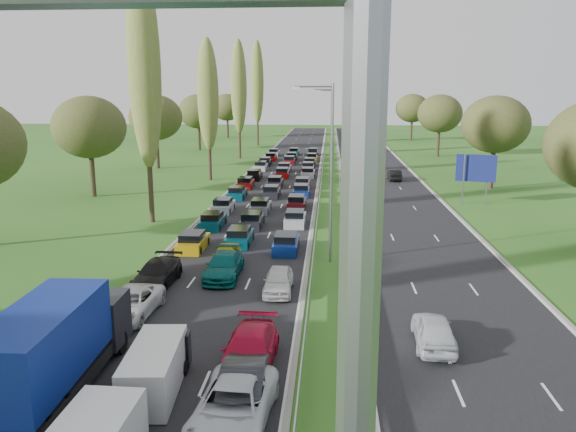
# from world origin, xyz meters

# --- Properties ---
(ground) EXTENTS (260.00, 260.00, 0.00)m
(ground) POSITION_xyz_m (4.50, 80.00, 0.00)
(ground) COLOR #2A551A
(ground) RESTS_ON ground
(near_carriageway) EXTENTS (10.50, 215.00, 0.04)m
(near_carriageway) POSITION_xyz_m (-2.25, 82.50, 0.00)
(near_carriageway) COLOR black
(near_carriageway) RESTS_ON ground
(far_carriageway) EXTENTS (10.50, 215.00, 0.04)m
(far_carriageway) POSITION_xyz_m (11.25, 82.50, 0.00)
(far_carriageway) COLOR black
(far_carriageway) RESTS_ON ground
(central_reservation) EXTENTS (2.36, 215.00, 0.32)m
(central_reservation) POSITION_xyz_m (4.50, 82.50, 0.55)
(central_reservation) COLOR gray
(central_reservation) RESTS_ON ground
(lamp_columns) EXTENTS (0.18, 140.18, 12.00)m
(lamp_columns) POSITION_xyz_m (4.50, 78.00, 6.00)
(lamp_columns) COLOR gray
(lamp_columns) RESTS_ON ground
(poplar_row) EXTENTS (2.80, 127.80, 22.44)m
(poplar_row) POSITION_xyz_m (-11.50, 68.17, 12.39)
(poplar_row) COLOR #2D2116
(poplar_row) RESTS_ON ground
(woodland_left) EXTENTS (8.00, 166.00, 11.10)m
(woodland_left) POSITION_xyz_m (-22.00, 62.63, 7.68)
(woodland_left) COLOR #2D2116
(woodland_left) RESTS_ON ground
(woodland_right) EXTENTS (8.00, 153.00, 11.10)m
(woodland_right) POSITION_xyz_m (24.00, 66.67, 7.68)
(woodland_right) COLOR #2D2116
(woodland_right) RESTS_ON ground
(traffic_queue_fill) EXTENTS (9.10, 68.77, 0.80)m
(traffic_queue_fill) POSITION_xyz_m (-2.26, 77.37, 0.44)
(traffic_queue_fill) COLOR #BF990C
(traffic_queue_fill) RESTS_ON ground
(near_car_2) EXTENTS (2.55, 5.18, 1.41)m
(near_car_2) POSITION_xyz_m (-5.84, 32.49, 0.73)
(near_car_2) COLOR silver
(near_car_2) RESTS_ON near_carriageway
(near_car_3) EXTENTS (2.24, 5.15, 1.47)m
(near_car_3) POSITION_xyz_m (-5.93, 37.37, 0.76)
(near_car_3) COLOR black
(near_car_3) RESTS_ON near_carriageway
(near_car_7) EXTENTS (2.16, 5.18, 1.50)m
(near_car_7) POSITION_xyz_m (-2.17, 39.14, 0.77)
(near_car_7) COLOR #05514F
(near_car_7) RESTS_ON near_carriageway
(near_car_8) EXTENTS (1.91, 4.35, 1.46)m
(near_car_8) POSITION_xyz_m (-2.44, 41.46, 0.75)
(near_car_8) COLOR #B8A50C
(near_car_8) RESTS_ON near_carriageway
(near_car_9) EXTENTS (1.76, 4.72, 1.54)m
(near_car_9) POSITION_xyz_m (1.29, 24.28, 0.79)
(near_car_9) COLOR black
(near_car_9) RESTS_ON near_carriageway
(near_car_10) EXTENTS (2.87, 5.66, 1.53)m
(near_car_10) POSITION_xyz_m (1.16, 23.15, 0.79)
(near_car_10) COLOR silver
(near_car_10) RESTS_ON near_carriageway
(near_car_11) EXTENTS (2.28, 5.34, 1.53)m
(near_car_11) POSITION_xyz_m (1.11, 27.43, 0.79)
(near_car_11) COLOR #AE0A2B
(near_car_11) RESTS_ON near_carriageway
(near_car_12) EXTENTS (1.69, 4.10, 1.39)m
(near_car_12) POSITION_xyz_m (1.50, 36.71, 0.72)
(near_car_12) COLOR silver
(near_car_12) RESTS_ON near_carriageway
(far_car_0) EXTENTS (1.97, 4.46, 1.49)m
(far_car_0) POSITION_xyz_m (9.26, 30.19, 0.77)
(far_car_0) COLOR silver
(far_car_0) RESTS_ON far_carriageway
(far_car_1) EXTENTS (1.53, 4.32, 1.42)m
(far_car_1) POSITION_xyz_m (12.97, 80.44, 0.73)
(far_car_1) COLOR black
(far_car_1) RESTS_ON far_carriageway
(far_car_2) EXTENTS (2.43, 4.98, 1.36)m
(far_car_2) POSITION_xyz_m (9.27, 135.10, 0.70)
(far_car_2) COLOR slate
(far_car_2) RESTS_ON far_carriageway
(blue_lorry) EXTENTS (2.52, 9.06, 3.82)m
(blue_lorry) POSITION_xyz_m (-5.89, 24.87, 1.98)
(blue_lorry) COLOR black
(blue_lorry) RESTS_ON near_carriageway
(white_van_rear) EXTENTS (1.81, 4.61, 1.85)m
(white_van_rear) POSITION_xyz_m (-2.25, 25.40, 0.95)
(white_van_rear) COLOR silver
(white_van_rear) RESTS_ON near_carriageway
(direction_sign) EXTENTS (3.89, 1.15, 5.20)m
(direction_sign) POSITION_xyz_m (19.40, 64.42, 3.57)
(direction_sign) COLOR gray
(direction_sign) RESTS_ON ground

